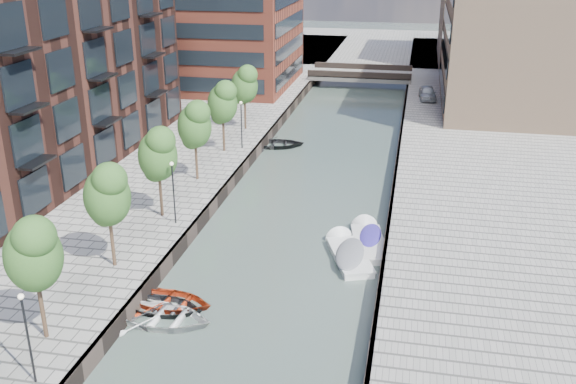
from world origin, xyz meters
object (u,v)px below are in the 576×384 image
(sloop_1, at_px, (164,310))
(motorboat_2, at_px, (367,241))
(sloop_2, at_px, (171,306))
(motorboat_3, at_px, (369,236))
(tree_6, at_px, (244,84))
(car, at_px, (428,93))
(tree_1, at_px, (33,252))
(tree_5, at_px, (222,101))
(bridge, at_px, (361,75))
(tree_3, at_px, (158,153))
(motorboat_4, at_px, (348,254))
(sloop_3, at_px, (163,322))
(tree_2, at_px, (107,193))
(sloop_4, at_px, (277,147))
(tree_4, at_px, (194,123))

(sloop_1, relative_size, motorboat_2, 0.76)
(sloop_2, xyz_separation_m, motorboat_3, (9.48, 10.10, 0.18))
(sloop_1, height_order, motorboat_2, motorboat_2)
(tree_6, height_order, car, tree_6)
(tree_1, distance_m, tree_5, 28.00)
(bridge, relative_size, sloop_2, 2.92)
(tree_6, relative_size, sloop_2, 1.34)
(tree_5, bearing_deg, motorboat_2, -44.89)
(tree_1, bearing_deg, tree_3, 90.00)
(sloop_1, bearing_deg, tree_6, 9.31)
(tree_1, xyz_separation_m, motorboat_2, (13.38, 14.67, -5.20))
(tree_5, distance_m, car, 28.42)
(sloop_2, relative_size, car, 1.02)
(bridge, distance_m, sloop_2, 56.07)
(car, bearing_deg, motorboat_3, -100.76)
(motorboat_3, xyz_separation_m, car, (3.53, 35.29, 1.56))
(sloop_1, relative_size, motorboat_3, 0.89)
(motorboat_3, height_order, motorboat_4, motorboat_4)
(motorboat_3, bearing_deg, tree_6, 124.21)
(sloop_3, bearing_deg, tree_5, 13.67)
(bridge, height_order, sloop_1, bridge)
(tree_5, bearing_deg, sloop_3, -80.43)
(tree_6, bearing_deg, bridge, 71.90)
(tree_1, xyz_separation_m, tree_6, (0.00, 35.00, 0.00))
(sloop_3, xyz_separation_m, motorboat_3, (9.32, 11.66, 0.18))
(bridge, distance_m, tree_2, 54.81)
(motorboat_3, bearing_deg, tree_2, -148.50)
(tree_1, bearing_deg, sloop_4, 83.95)
(tree_2, xyz_separation_m, motorboat_3, (13.44, 8.23, -5.13))
(tree_1, height_order, tree_6, same)
(tree_4, xyz_separation_m, motorboat_4, (12.39, -8.54, -5.10))
(tree_2, bearing_deg, tree_6, 90.00)
(bridge, relative_size, motorboat_4, 2.35)
(tree_2, xyz_separation_m, motorboat_2, (13.38, 7.67, -5.20))
(tree_4, relative_size, sloop_4, 1.19)
(bridge, height_order, motorboat_4, bridge)
(sloop_4, distance_m, motorboat_4, 22.40)
(bridge, xyz_separation_m, tree_5, (-8.50, -33.00, 3.92))
(tree_1, relative_size, sloop_4, 1.19)
(tree_1, height_order, sloop_1, tree_1)
(tree_4, xyz_separation_m, tree_5, (0.00, 7.00, 0.00))
(tree_3, relative_size, motorboat_4, 1.07)
(tree_4, distance_m, motorboat_3, 15.49)
(tree_5, xyz_separation_m, motorboat_4, (12.39, -15.54, -5.10))
(tree_1, height_order, motorboat_3, tree_1)
(motorboat_4, bearing_deg, tree_6, 118.80)
(tree_2, distance_m, car, 46.85)
(motorboat_4, bearing_deg, motorboat_3, 69.29)
(sloop_2, xyz_separation_m, motorboat_4, (8.43, 7.33, 0.21))
(tree_4, bearing_deg, sloop_3, -76.70)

